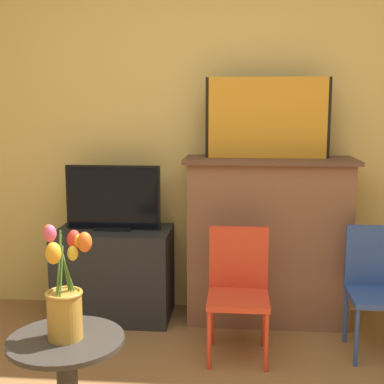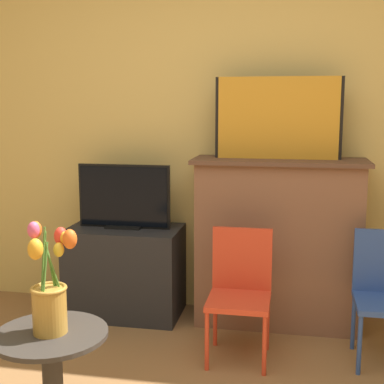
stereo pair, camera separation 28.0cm
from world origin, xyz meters
TOP-DOWN VIEW (x-y plane):
  - wall_back at (0.00, 2.13)m, footprint 8.00×0.06m
  - fireplace_mantel at (0.35, 1.91)m, footprint 1.07×0.42m
  - painting at (0.34, 1.92)m, footprint 0.77×0.03m
  - tv_stand at (-0.64, 1.86)m, footprint 0.74×0.44m
  - tv_monitor at (-0.64, 1.87)m, footprint 0.61×0.12m
  - chair_red at (0.17, 1.41)m, footprint 0.34×0.34m
  - chair_blue at (0.96, 1.51)m, footprint 0.34×0.34m
  - side_table at (-0.52, 0.49)m, footprint 0.47×0.47m
  - vase_tulips at (-0.51, 0.50)m, footprint 0.19×0.23m

SIDE VIEW (x-z plane):
  - tv_stand at x=-0.64m, z-range 0.00..0.59m
  - side_table at x=-0.52m, z-range 0.07..0.55m
  - chair_red at x=0.17m, z-range 0.04..0.76m
  - chair_blue at x=0.96m, z-range 0.04..0.76m
  - fireplace_mantel at x=0.35m, z-range 0.01..1.08m
  - vase_tulips at x=-0.51m, z-range 0.41..0.89m
  - tv_monitor at x=-0.64m, z-range 0.59..1.00m
  - painting at x=0.34m, z-range 1.06..1.56m
  - wall_back at x=0.00m, z-range 0.00..2.70m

